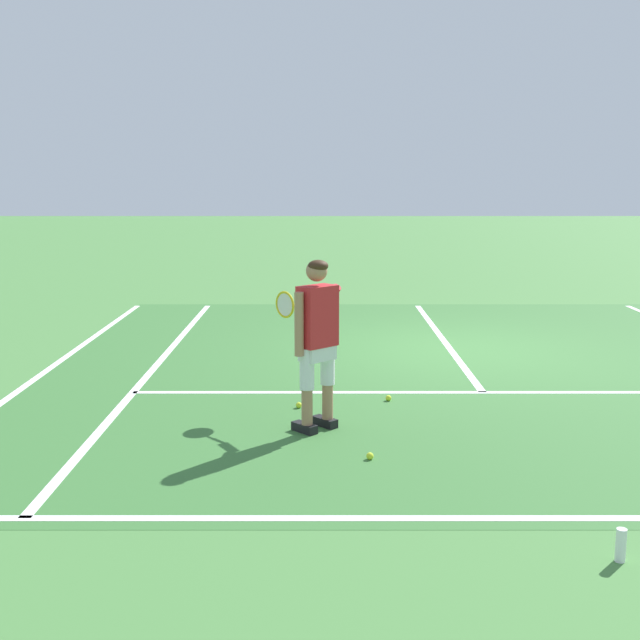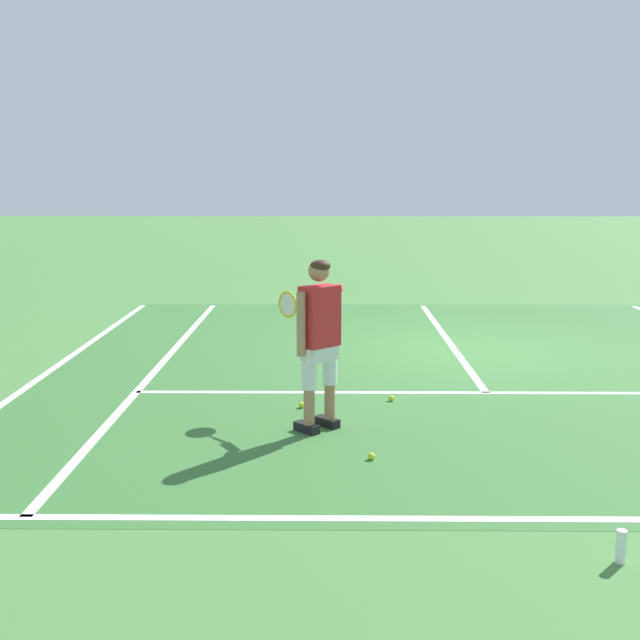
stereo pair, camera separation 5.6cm
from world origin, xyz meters
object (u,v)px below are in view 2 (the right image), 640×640
object	(u,v)px
tennis_ball_by_baseline	(301,405)
water_bottle	(621,546)
tennis_ball_mid_court	(391,398)
tennis_player	(318,333)
tennis_ball_near_feet	(371,456)

from	to	relation	value
tennis_ball_by_baseline	water_bottle	world-z (taller)	water_bottle
tennis_ball_by_baseline	tennis_ball_mid_court	bearing A→B (deg)	15.73
tennis_player	water_bottle	distance (m)	3.58
water_bottle	tennis_ball_near_feet	bearing A→B (deg)	128.41
tennis_player	water_bottle	xyz separation A→B (m)	(2.02, -2.81, -0.88)
tennis_ball_mid_court	water_bottle	bearing A→B (deg)	-72.58
tennis_player	tennis_ball_by_baseline	bearing A→B (deg)	104.44
tennis_player	tennis_ball_near_feet	world-z (taller)	tennis_player
tennis_ball_mid_court	water_bottle	xyz separation A→B (m)	(1.21, -3.85, 0.08)
tennis_ball_by_baseline	tennis_ball_mid_court	xyz separation A→B (m)	(1.01, 0.28, 0.00)
tennis_player	tennis_ball_near_feet	distance (m)	1.39
tennis_ball_near_feet	tennis_ball_mid_court	xyz separation A→B (m)	(0.33, 1.91, 0.00)
tennis_player	tennis_ball_mid_court	distance (m)	1.63
tennis_ball_near_feet	water_bottle	xyz separation A→B (m)	(1.53, -1.94, 0.08)
tennis_ball_near_feet	water_bottle	bearing A→B (deg)	-51.59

